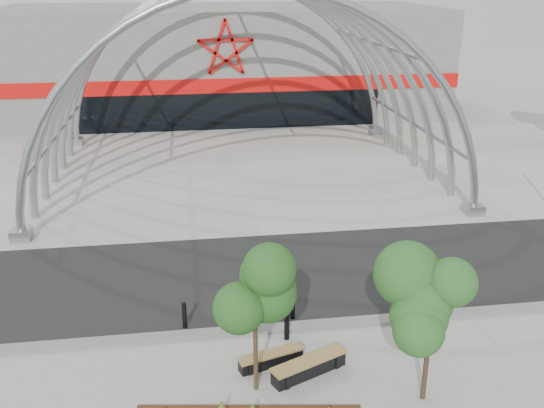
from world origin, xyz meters
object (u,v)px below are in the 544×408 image
at_px(street_tree_0, 255,299).
at_px(street_tree_1, 433,302).
at_px(bench_0, 271,359).
at_px(bollard_2, 293,305).
at_px(bench_1, 309,367).

xyz_separation_m(street_tree_0, street_tree_1, (4.30, -1.01, 0.15)).
distance_m(bench_0, bollard_2, 2.59).
relative_size(street_tree_1, bench_0, 2.04).
bearing_deg(street_tree_1, bollard_2, 121.89).
xyz_separation_m(street_tree_0, bollard_2, (1.59, 3.34, -2.27)).
bearing_deg(street_tree_1, bench_0, 151.96).
distance_m(street_tree_1, bench_0, 5.04).
xyz_separation_m(bench_0, bench_1, (0.99, -0.58, 0.04)).
relative_size(street_tree_1, bollard_2, 4.15).
bearing_deg(bench_0, bollard_2, 65.96).
xyz_separation_m(street_tree_1, bollard_2, (-2.71, 4.35, -2.42)).
height_order(bench_0, bollard_2, bollard_2).
relative_size(bench_1, bollard_2, 2.39).
distance_m(street_tree_1, bollard_2, 5.67).
bearing_deg(street_tree_0, bench_0, 61.10).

